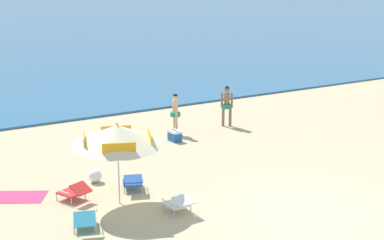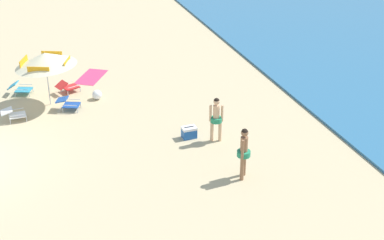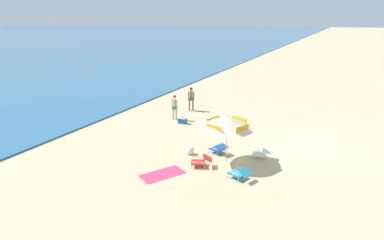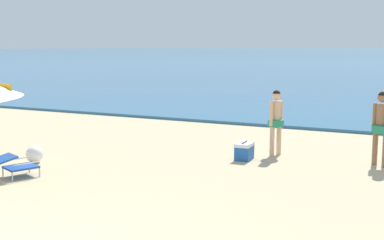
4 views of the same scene
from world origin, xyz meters
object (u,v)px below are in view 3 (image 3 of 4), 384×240
at_px(beach_umbrella_striped_main, 227,122).
at_px(lounge_chair_under_umbrella, 262,153).
at_px(lounge_chair_spare_folded, 219,148).
at_px(person_standing_beside, 175,106).
at_px(lounge_chair_beside_umbrella, 201,161).
at_px(person_standing_near_shore, 191,97).
at_px(beach_ball, 190,150).
at_px(cooler_box, 182,120).
at_px(lounge_chair_facing_sea, 240,173).
at_px(beach_towel, 162,174).

bearing_deg(beach_umbrella_striped_main, lounge_chair_under_umbrella, -54.87).
bearing_deg(lounge_chair_spare_folded, beach_umbrella_striped_main, -138.91).
height_order(beach_umbrella_striped_main, person_standing_beside, beach_umbrella_striped_main).
relative_size(lounge_chair_beside_umbrella, lounge_chair_spare_folded, 1.04).
distance_m(person_standing_near_shore, beach_ball, 7.84).
xyz_separation_m(beach_umbrella_striped_main, lounge_chair_under_umbrella, (0.98, -1.40, -1.58)).
height_order(lounge_chair_under_umbrella, lounge_chair_beside_umbrella, lounge_chair_beside_umbrella).
bearing_deg(beach_umbrella_striped_main, cooler_box, 45.00).
distance_m(lounge_chair_under_umbrella, lounge_chair_beside_umbrella, 2.92).
bearing_deg(person_standing_beside, lounge_chair_under_umbrella, -120.39).
distance_m(lounge_chair_facing_sea, lounge_chair_spare_folded, 2.65).
relative_size(lounge_chair_beside_umbrella, person_standing_near_shore, 0.61).
relative_size(lounge_chair_beside_umbrella, person_standing_beside, 0.64).
bearing_deg(beach_umbrella_striped_main, beach_towel, 139.50).
xyz_separation_m(cooler_box, beach_ball, (-4.18, -2.45, -0.01)).
xyz_separation_m(person_standing_beside, beach_ball, (-4.69, -3.25, -0.73)).
xyz_separation_m(lounge_chair_under_umbrella, lounge_chair_facing_sea, (-2.36, 0.36, -0.01)).
xyz_separation_m(person_standing_beside, beach_towel, (-7.06, -3.09, -0.92)).
height_order(lounge_chair_under_umbrella, lounge_chair_spare_folded, lounge_chair_under_umbrella).
xyz_separation_m(lounge_chair_spare_folded, beach_towel, (-2.99, 1.35, -0.27)).
distance_m(beach_umbrella_striped_main, cooler_box, 6.25).
relative_size(lounge_chair_under_umbrella, beach_ball, 2.26).
relative_size(person_standing_near_shore, beach_towel, 0.92).
height_order(lounge_chair_spare_folded, beach_towel, lounge_chair_spare_folded).
distance_m(lounge_chair_spare_folded, person_standing_beside, 6.06).
bearing_deg(person_standing_beside, person_standing_near_shore, -1.03).
bearing_deg(lounge_chair_facing_sea, lounge_chair_spare_folded, 38.47).
height_order(lounge_chair_spare_folded, beach_ball, lounge_chair_spare_folded).
relative_size(lounge_chair_under_umbrella, lounge_chair_beside_umbrella, 0.86).
relative_size(person_standing_beside, cooler_box, 3.15).
bearing_deg(lounge_chair_under_umbrella, beach_towel, 134.32).
height_order(lounge_chair_beside_umbrella, beach_towel, lounge_chair_beside_umbrella).
distance_m(lounge_chair_facing_sea, person_standing_near_shore, 10.51).
relative_size(beach_umbrella_striped_main, beach_ball, 7.65).
bearing_deg(lounge_chair_spare_folded, lounge_chair_under_umbrella, -81.92).
bearing_deg(person_standing_near_shore, lounge_chair_under_umbrella, -134.07).
xyz_separation_m(beach_umbrella_striped_main, beach_towel, (-2.30, 1.96, -1.86)).
bearing_deg(person_standing_beside, beach_ball, -145.32).
bearing_deg(person_standing_near_shore, beach_ball, -155.76).
relative_size(person_standing_near_shore, cooler_box, 3.28).
height_order(lounge_chair_facing_sea, beach_ball, lounge_chair_facing_sea).
xyz_separation_m(lounge_chair_spare_folded, person_standing_near_shore, (6.49, 4.40, 0.68)).
height_order(lounge_chair_spare_folded, cooler_box, lounge_chair_spare_folded).
bearing_deg(person_standing_beside, cooler_box, -122.60).
bearing_deg(beach_towel, person_standing_beside, 23.65).
height_order(person_standing_beside, beach_towel, person_standing_beside).
relative_size(person_standing_near_shore, beach_ball, 4.28).
relative_size(lounge_chair_spare_folded, person_standing_beside, 0.61).
xyz_separation_m(lounge_chair_spare_folded, person_standing_beside, (4.07, 4.44, 0.65)).
bearing_deg(person_standing_beside, lounge_chair_spare_folded, -132.47).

